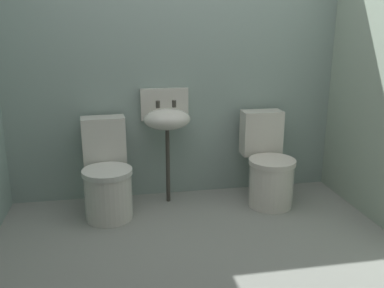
# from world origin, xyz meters

# --- Properties ---
(ground_plane) EXTENTS (3.33, 2.53, 0.08)m
(ground_plane) POSITION_xyz_m (0.00, 0.00, -0.04)
(ground_plane) COLOR gray
(wall_back) EXTENTS (3.33, 0.10, 2.43)m
(wall_back) POSITION_xyz_m (0.00, 1.11, 1.21)
(wall_back) COLOR #90A69D
(wall_back) RESTS_ON ground
(toilet_left) EXTENTS (0.43, 0.61, 0.78)m
(toilet_left) POSITION_xyz_m (-0.63, 0.71, 0.32)
(toilet_left) COLOR silver
(toilet_left) RESTS_ON ground
(toilet_right) EXTENTS (0.40, 0.59, 0.78)m
(toilet_right) POSITION_xyz_m (0.76, 0.71, 0.32)
(toilet_right) COLOR silver
(toilet_right) RESTS_ON ground
(sink) EXTENTS (0.42, 0.35, 0.99)m
(sink) POSITION_xyz_m (-0.10, 0.90, 0.75)
(sink) COLOR #3C3A33
(sink) RESTS_ON ground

